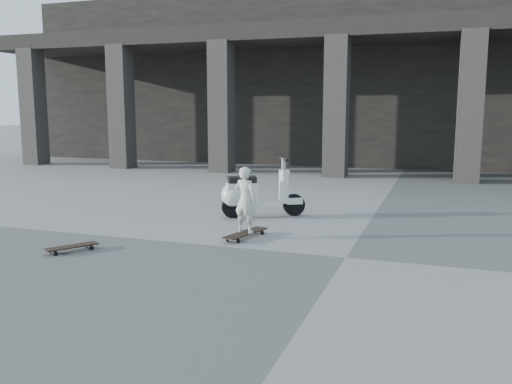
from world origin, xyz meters
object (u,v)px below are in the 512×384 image
(longboard, at_px, (245,234))
(skateboard_spare, at_px, (72,247))
(scooter, at_px, (249,194))
(child, at_px, (245,200))

(longboard, height_order, skateboard_spare, longboard)
(skateboard_spare, distance_m, scooter, 3.46)
(longboard, xyz_separation_m, skateboard_spare, (-2.03, -1.55, -0.01))
(skateboard_spare, xyz_separation_m, scooter, (1.53, 3.09, 0.37))
(scooter, bearing_deg, child, -101.95)
(longboard, bearing_deg, child, 0.00)
(longboard, xyz_separation_m, child, (0.00, 0.00, 0.53))
(child, bearing_deg, scooter, -59.55)
(longboard, distance_m, scooter, 1.66)
(longboard, xyz_separation_m, scooter, (-0.49, 1.54, 0.36))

